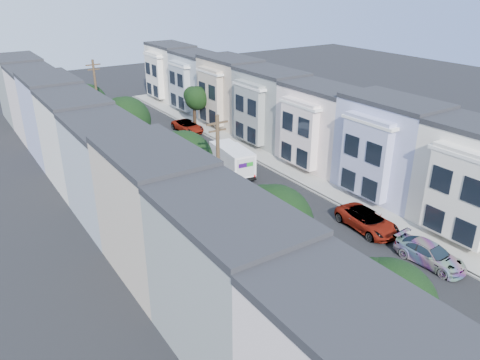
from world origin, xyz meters
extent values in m
plane|color=black|center=(0.00, 0.00, 0.00)|extent=(160.00, 160.00, 0.00)
cube|color=black|center=(0.00, 15.00, 0.01)|extent=(12.00, 70.00, 0.02)
cube|color=gray|center=(-6.05, 15.00, 0.07)|extent=(0.30, 70.00, 0.15)
cube|color=gray|center=(6.05, 15.00, 0.07)|extent=(0.30, 70.00, 0.15)
cube|color=gray|center=(-7.35, 15.00, 0.07)|extent=(2.60, 70.00, 0.15)
cube|color=gray|center=(7.35, 15.00, 0.07)|extent=(2.60, 70.00, 0.15)
cube|color=gold|center=(0.00, 15.00, 0.00)|extent=(0.12, 70.00, 0.01)
cube|color=silver|center=(-11.15, 15.00, 0.00)|extent=(5.00, 70.00, 8.50)
cube|color=silver|center=(11.15, 15.00, 0.00)|extent=(5.00, 70.00, 8.50)
sphere|color=#163211|center=(-6.30, -12.65, 4.52)|extent=(4.62, 4.62, 4.62)
cylinder|color=black|center=(-6.60, -4.18, 1.67)|extent=(0.44, 0.44, 3.34)
sphere|color=#163211|center=(-6.30, -4.18, 4.98)|extent=(4.70, 4.70, 4.70)
cylinder|color=black|center=(-6.60, 7.43, 1.78)|extent=(0.44, 0.44, 3.57)
sphere|color=#163211|center=(-6.30, 7.43, 5.21)|extent=(4.70, 4.70, 4.70)
cylinder|color=black|center=(-6.60, 19.45, 1.91)|extent=(0.44, 0.44, 3.81)
sphere|color=#163211|center=(-6.30, 19.45, 5.46)|extent=(4.70, 4.70, 4.70)
cylinder|color=black|center=(-6.60, 32.26, 1.41)|extent=(0.44, 0.44, 2.83)
sphere|color=#163211|center=(-6.30, 32.26, 4.44)|extent=(4.60, 4.60, 4.60)
cylinder|color=black|center=(6.60, 29.61, 1.37)|extent=(0.44, 0.44, 2.74)
sphere|color=#163211|center=(6.90, 29.61, 3.82)|extent=(3.10, 3.10, 3.10)
cylinder|color=#42301E|center=(-6.30, 2.00, 5.00)|extent=(0.26, 0.26, 10.00)
cube|color=#42301E|center=(-6.30, 2.00, 9.60)|extent=(1.60, 0.12, 0.12)
cylinder|color=#42301E|center=(-6.30, 28.00, 5.00)|extent=(0.26, 0.26, 10.00)
cube|color=#42301E|center=(-6.30, 28.00, 9.60)|extent=(1.60, 0.12, 0.12)
cube|color=white|center=(2.10, 12.54, 1.78)|extent=(2.29, 4.11, 2.24)
cube|color=white|center=(2.10, 15.55, 1.69)|extent=(2.29, 1.91, 2.07)
cube|color=black|center=(2.10, 13.40, 0.54)|extent=(2.11, 5.90, 0.23)
cube|color=#2D0A51|center=(1.76, 10.49, 2.05)|extent=(0.86, 0.04, 0.42)
cube|color=#198C1E|center=(2.53, 10.49, 2.05)|extent=(0.67, 0.04, 0.42)
cylinder|color=black|center=(1.07, 11.41, 0.43)|extent=(0.27, 0.86, 0.86)
cylinder|color=black|center=(3.13, 11.41, 0.43)|extent=(0.27, 0.86, 0.86)
cylinder|color=black|center=(1.07, 15.26, 0.43)|extent=(0.27, 0.86, 0.86)
cylinder|color=black|center=(3.13, 15.26, 0.43)|extent=(0.27, 0.86, 0.86)
imported|color=black|center=(2.12, 21.87, 0.73)|extent=(3.07, 5.50, 1.45)
imported|color=black|center=(-4.90, -7.75, 0.63)|extent=(2.48, 4.68, 1.25)
imported|color=#A0A0A0|center=(-4.90, -0.74, 0.65)|extent=(2.61, 4.86, 1.30)
imported|color=#420F17|center=(-4.90, 12.13, 0.65)|extent=(1.54, 3.96, 1.30)
imported|color=slate|center=(4.90, -7.57, 0.74)|extent=(2.35, 5.02, 1.47)
imported|color=silver|center=(4.90, -1.87, 0.76)|extent=(2.93, 5.66, 1.53)
imported|color=black|center=(4.90, 18.51, 0.65)|extent=(2.59, 4.88, 1.31)
imported|color=#071D37|center=(4.90, 28.39, 0.72)|extent=(2.57, 5.25, 1.44)
camera|label=1|loc=(-21.25, -23.27, 18.41)|focal=35.00mm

